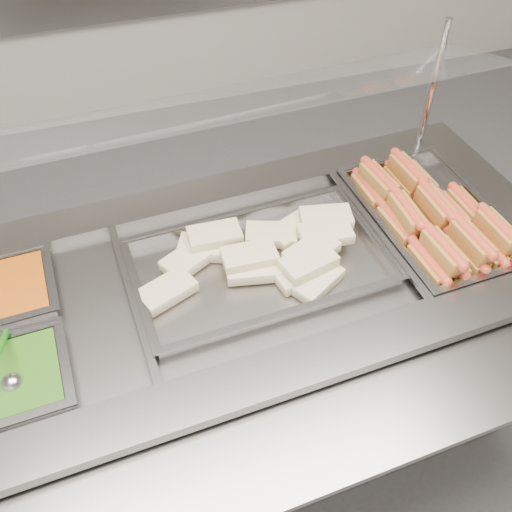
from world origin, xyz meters
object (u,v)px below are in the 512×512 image
object	(u,v)px
sneeze_guard	(207,111)
pan_hotdogs	(430,223)
serving_spoon	(11,376)
pan_wraps	(259,267)
steam_counter	(242,359)

from	to	relation	value
sneeze_guard	pan_hotdogs	xyz separation A→B (m)	(0.59, -0.18, -0.38)
serving_spoon	pan_wraps	bearing A→B (deg)	14.91
pan_hotdogs	pan_wraps	size ratio (longest dim) A/B	0.81
sneeze_guard	pan_hotdogs	size ratio (longest dim) A/B	2.95
sneeze_guard	serving_spoon	bearing A→B (deg)	-146.68
sneeze_guard	pan_wraps	size ratio (longest dim) A/B	2.39
steam_counter	pan_hotdogs	world-z (taller)	pan_hotdogs
steam_counter	serving_spoon	distance (m)	0.73
pan_hotdogs	serving_spoon	bearing A→B (deg)	-170.72
sneeze_guard	serving_spoon	world-z (taller)	sneeze_guard
sneeze_guard	pan_wraps	xyz separation A→B (m)	(0.06, -0.20, -0.36)
sneeze_guard	serving_spoon	size ratio (longest dim) A/B	9.25
steam_counter	pan_wraps	size ratio (longest dim) A/B	2.75
steam_counter	sneeze_guard	world-z (taller)	sneeze_guard
pan_wraps	pan_hotdogs	bearing A→B (deg)	2.39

